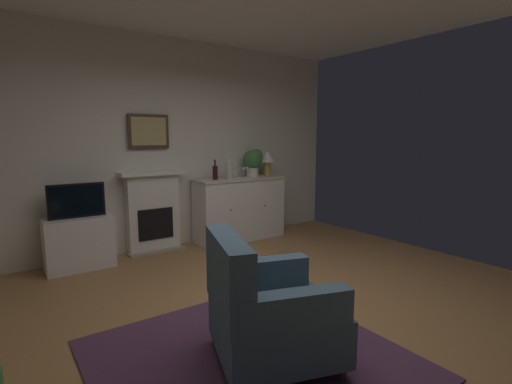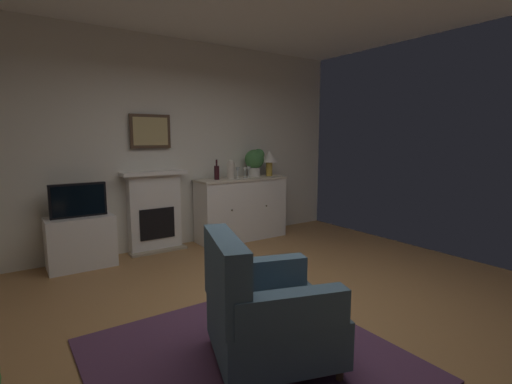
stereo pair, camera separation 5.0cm
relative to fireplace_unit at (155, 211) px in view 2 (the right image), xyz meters
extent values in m
cube|color=#9E7042|center=(0.32, -2.51, -0.60)|extent=(5.65, 5.33, 0.10)
cube|color=silver|center=(0.32, 0.13, 0.90)|extent=(5.65, 0.06, 2.90)
cube|color=#4C2D47|center=(-0.39, -2.91, -0.54)|extent=(2.00, 1.98, 0.02)
cube|color=white|center=(0.00, 0.01, -0.02)|extent=(0.70, 0.18, 1.05)
cube|color=tan|center=(0.00, -0.09, -0.53)|extent=(0.77, 0.20, 0.03)
cube|color=black|center=(0.00, -0.09, -0.16)|extent=(0.48, 0.02, 0.42)
cube|color=white|center=(0.00, -0.02, 0.53)|extent=(0.87, 0.27, 0.05)
cube|color=#473323|center=(0.00, 0.05, 1.08)|extent=(0.55, 0.03, 0.45)
cube|color=tan|center=(0.00, 0.03, 1.08)|extent=(0.47, 0.01, 0.37)
cube|color=white|center=(1.29, -0.18, -0.09)|extent=(1.39, 0.45, 0.91)
cube|color=beige|center=(1.29, -0.18, 0.38)|extent=(1.42, 0.48, 0.03)
sphere|color=brown|center=(0.99, -0.41, -0.03)|extent=(0.02, 0.02, 0.02)
sphere|color=brown|center=(1.60, -0.41, -0.03)|extent=(0.02, 0.02, 0.02)
cylinder|color=#B79338|center=(1.82, -0.18, 0.51)|extent=(0.10, 0.10, 0.22)
cone|color=silver|center=(1.82, -0.18, 0.71)|extent=(0.26, 0.26, 0.18)
cylinder|color=#331419|center=(0.88, -0.17, 0.50)|extent=(0.08, 0.08, 0.20)
cylinder|color=#331419|center=(0.88, -0.17, 0.64)|extent=(0.03, 0.03, 0.09)
cylinder|color=silver|center=(1.22, -0.19, 0.40)|extent=(0.06, 0.06, 0.00)
cylinder|color=silver|center=(1.22, -0.19, 0.45)|extent=(0.01, 0.01, 0.09)
cone|color=silver|center=(1.22, -0.19, 0.53)|extent=(0.07, 0.07, 0.07)
cylinder|color=silver|center=(1.33, -0.22, 0.40)|extent=(0.06, 0.06, 0.00)
cylinder|color=silver|center=(1.33, -0.22, 0.45)|extent=(0.01, 0.01, 0.09)
cone|color=silver|center=(1.33, -0.22, 0.53)|extent=(0.07, 0.07, 0.07)
cylinder|color=silver|center=(1.44, -0.15, 0.40)|extent=(0.06, 0.06, 0.00)
cylinder|color=silver|center=(1.44, -0.15, 0.45)|extent=(0.01, 0.01, 0.09)
cone|color=silver|center=(1.44, -0.15, 0.53)|extent=(0.07, 0.07, 0.07)
cylinder|color=beige|center=(1.09, -0.23, 0.52)|extent=(0.11, 0.11, 0.24)
sphere|color=beige|center=(1.09, -0.23, 0.64)|extent=(0.08, 0.08, 0.08)
cube|color=white|center=(-0.97, -0.16, -0.24)|extent=(0.75, 0.42, 0.62)
cube|color=black|center=(-0.97, -0.18, 0.27)|extent=(0.62, 0.06, 0.40)
cube|color=black|center=(-0.97, -0.22, 0.27)|extent=(0.57, 0.01, 0.35)
cylinder|color=beige|center=(1.57, -0.13, 0.47)|extent=(0.18, 0.18, 0.14)
sphere|color=#3D753D|center=(1.57, -0.13, 0.67)|extent=(0.30, 0.30, 0.30)
sphere|color=#3D753D|center=(1.63, -0.16, 0.74)|extent=(0.18, 0.18, 0.18)
cube|color=#3F596B|center=(-0.25, -3.02, -0.29)|extent=(1.00, 0.97, 0.32)
cube|color=#3F596B|center=(-0.56, -2.92, 0.12)|extent=(0.39, 0.77, 0.50)
cube|color=#3F596B|center=(-0.35, -3.32, -0.02)|extent=(0.73, 0.36, 0.22)
cube|color=#3F596B|center=(-0.15, -2.72, -0.02)|extent=(0.73, 0.36, 0.22)
cylinder|color=#473323|center=(-0.03, -3.43, -0.50)|extent=(0.05, 0.05, 0.10)
cylinder|color=#473323|center=(0.17, -2.82, -0.50)|extent=(0.05, 0.05, 0.10)
cylinder|color=#473323|center=(-0.47, -2.61, -0.50)|extent=(0.05, 0.05, 0.10)
camera|label=1|loc=(-1.75, -4.91, 1.00)|focal=26.27mm
camera|label=2|loc=(-1.71, -4.93, 1.00)|focal=26.27mm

